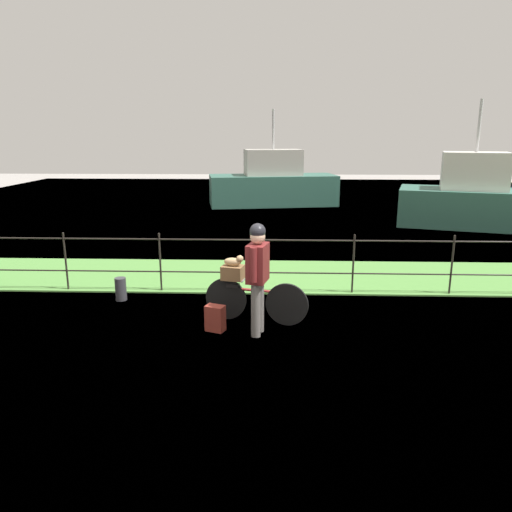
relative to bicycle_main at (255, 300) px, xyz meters
name	(u,v)px	position (x,y,z in m)	size (l,w,h in m)	color
ground_plane	(250,347)	(-0.03, -0.94, -0.36)	(60.00, 60.00, 0.00)	#9E9993
grass_strip	(258,275)	(-0.03, 2.55, -0.34)	(27.00, 2.40, 0.03)	#569342
harbor_water	(265,216)	(-0.03, 10.19, -0.36)	(30.00, 30.00, 0.00)	#60849E
iron_fence	(256,259)	(-0.03, 1.45, 0.30)	(18.04, 0.04, 1.13)	#28231E
bicycle_main	(255,300)	(0.00, 0.00, 0.00)	(1.64, 0.43, 0.68)	black
wooden_crate	(233,273)	(-0.35, 0.08, 0.43)	(0.33, 0.26, 0.22)	brown
terrier_dog	(234,261)	(-0.33, 0.08, 0.62)	(0.32, 0.20, 0.18)	tan
cyclist_person	(258,269)	(0.06, -0.48, 0.65)	(0.35, 0.53, 1.68)	slate
backpack_on_paving	(215,318)	(-0.59, -0.38, -0.16)	(0.28, 0.18, 0.40)	maroon
mooring_bollard	(121,289)	(-2.45, 0.95, -0.15)	(0.20, 0.20, 0.41)	#38383D
moored_boat_near	(273,184)	(0.24, 13.18, 0.50)	(5.48, 2.81, 3.90)	#336656
moored_boat_mid	(471,199)	(6.64, 8.54, 0.52)	(4.83, 3.27, 3.96)	#336656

